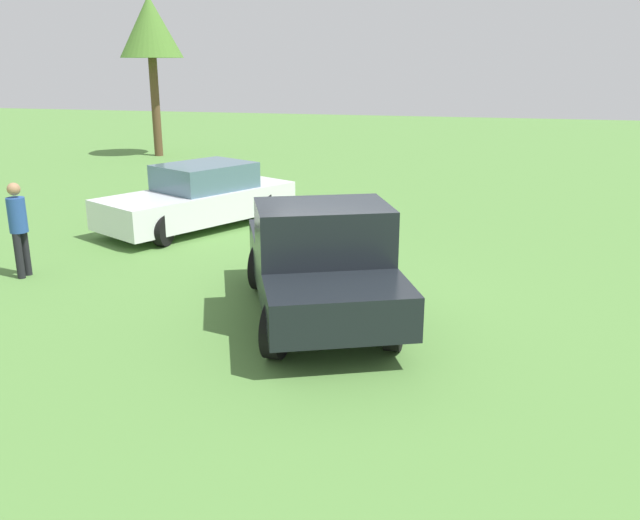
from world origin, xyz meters
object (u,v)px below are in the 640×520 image
object	(u,v)px
pickup_truck	(321,259)
tree_far_center	(150,29)
person_bystander	(18,224)
sedan_near	(200,198)

from	to	relation	value
pickup_truck	tree_far_center	bearing A→B (deg)	11.45
pickup_truck	person_bystander	bearing A→B (deg)	60.57
sedan_near	person_bystander	xyz separation A→B (m)	(4.38, -1.55, 0.29)
sedan_near	person_bystander	bearing A→B (deg)	7.91
sedan_near	person_bystander	world-z (taller)	person_bystander
person_bystander	tree_far_center	xyz separation A→B (m)	(-15.62, -5.45, 4.09)
sedan_near	tree_far_center	bearing A→B (deg)	-120.65
pickup_truck	sedan_near	xyz separation A→B (m)	(-5.01, -4.26, -0.24)
pickup_truck	tree_far_center	xyz separation A→B (m)	(-16.24, -11.26, 4.13)
tree_far_center	sedan_near	bearing A→B (deg)	31.93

